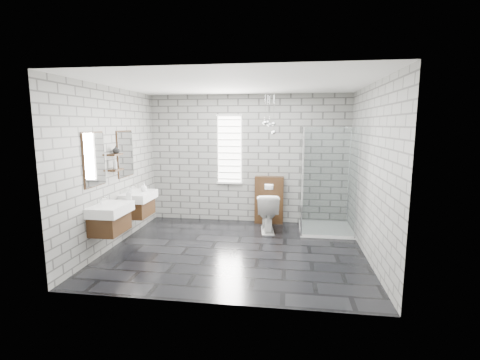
% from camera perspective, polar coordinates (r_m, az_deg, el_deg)
% --- Properties ---
extents(floor, '(4.20, 3.60, 0.02)m').
position_cam_1_polar(floor, '(5.95, -0.76, -11.44)').
color(floor, black).
rests_on(floor, ground).
extents(ceiling, '(4.20, 3.60, 0.02)m').
position_cam_1_polar(ceiling, '(5.61, -0.82, 15.58)').
color(ceiling, white).
rests_on(ceiling, wall_back).
extents(wall_back, '(4.20, 0.02, 2.70)m').
position_cam_1_polar(wall_back, '(7.40, 1.37, 3.45)').
color(wall_back, gray).
rests_on(wall_back, floor).
extents(wall_front, '(4.20, 0.02, 2.70)m').
position_cam_1_polar(wall_front, '(3.86, -4.92, -1.75)').
color(wall_front, gray).
rests_on(wall_front, floor).
extents(wall_left, '(0.02, 3.60, 2.70)m').
position_cam_1_polar(wall_left, '(6.30, -20.14, 1.91)').
color(wall_left, gray).
rests_on(wall_left, floor).
extents(wall_right, '(0.02, 3.60, 2.70)m').
position_cam_1_polar(wall_right, '(5.69, 20.70, 1.18)').
color(wall_right, gray).
rests_on(wall_right, floor).
extents(vanity_left, '(0.47, 0.70, 1.57)m').
position_cam_1_polar(vanity_left, '(5.79, -20.82, -4.69)').
color(vanity_left, '#402713').
rests_on(vanity_left, wall_left).
extents(vanity_right, '(0.47, 0.70, 1.57)m').
position_cam_1_polar(vanity_right, '(6.68, -16.60, -2.69)').
color(vanity_right, '#402713').
rests_on(vanity_right, wall_left).
extents(shelf_lower, '(0.14, 0.30, 0.03)m').
position_cam_1_polar(shelf_lower, '(6.22, -19.69, 1.58)').
color(shelf_lower, '#402713').
rests_on(shelf_lower, wall_left).
extents(shelf_upper, '(0.14, 0.30, 0.03)m').
position_cam_1_polar(shelf_upper, '(6.19, -19.82, 3.96)').
color(shelf_upper, '#402713').
rests_on(shelf_upper, wall_left).
extents(window, '(0.56, 0.05, 1.48)m').
position_cam_1_polar(window, '(7.41, -1.74, 5.01)').
color(window, white).
rests_on(window, wall_back).
extents(cistern_panel, '(0.60, 0.20, 1.00)m').
position_cam_1_polar(cistern_panel, '(7.39, 4.79, -3.27)').
color(cistern_panel, '#402713').
rests_on(cistern_panel, floor).
extents(flush_plate, '(0.18, 0.01, 0.12)m').
position_cam_1_polar(flush_plate, '(7.22, 4.77, -1.12)').
color(flush_plate, silver).
rests_on(flush_plate, cistern_panel).
extents(shower_enclosure, '(1.00, 1.00, 2.03)m').
position_cam_1_polar(shower_enclosure, '(6.90, 13.23, -4.33)').
color(shower_enclosure, white).
rests_on(shower_enclosure, floor).
extents(pendant_cluster, '(0.26, 0.23, 0.82)m').
position_cam_1_polar(pendant_cluster, '(6.89, 4.92, 9.02)').
color(pendant_cluster, silver).
rests_on(pendant_cluster, ceiling).
extents(toilet, '(0.51, 0.79, 0.76)m').
position_cam_1_polar(toilet, '(6.86, 4.50, -5.27)').
color(toilet, white).
rests_on(toilet, floor).
extents(soap_bottle_a, '(0.11, 0.11, 0.18)m').
position_cam_1_polar(soap_bottle_a, '(6.00, -17.79, -2.25)').
color(soap_bottle_a, '#B2B2B2').
rests_on(soap_bottle_a, vanity_left).
extents(soap_bottle_b, '(0.15, 0.15, 0.16)m').
position_cam_1_polar(soap_bottle_b, '(6.68, -15.53, -1.14)').
color(soap_bottle_b, '#B2B2B2').
rests_on(soap_bottle_b, vanity_right).
extents(soap_bottle_c, '(0.09, 0.09, 0.18)m').
position_cam_1_polar(soap_bottle_c, '(6.17, -19.84, 2.52)').
color(soap_bottle_c, '#B2B2B2').
rests_on(soap_bottle_c, shelf_lower).
extents(vase, '(0.15, 0.15, 0.13)m').
position_cam_1_polar(vase, '(6.20, -19.68, 4.71)').
color(vase, '#B2B2B2').
rests_on(vase, shelf_upper).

